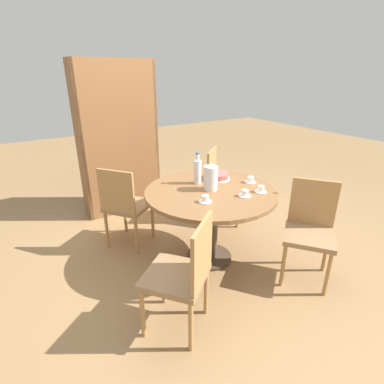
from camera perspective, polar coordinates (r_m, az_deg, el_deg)
ground_plane at (r=3.16m, az=3.24°, el=-12.39°), size 14.00×14.00×0.00m
dining_table at (r=2.86m, az=3.50°, el=-2.53°), size 1.24×1.24×0.75m
chair_a at (r=2.88m, az=21.54°, el=-6.46°), size 0.59×0.59×0.90m
chair_b at (r=3.74m, az=5.69°, el=1.74°), size 0.59×0.59×0.90m
chair_c at (r=3.21m, az=-12.61°, el=-2.30°), size 0.59×0.59×0.90m
chair_d at (r=2.16m, az=-1.67°, el=-15.12°), size 0.59×0.59×0.90m
bookshelf at (r=3.98m, az=-13.78°, el=9.19°), size 1.00×0.28×1.92m
coffee_pot at (r=2.78m, az=3.57°, el=2.83°), size 0.13×0.13×0.27m
water_bottle at (r=2.93m, az=0.97°, el=4.00°), size 0.07×0.07×0.31m
cake_main at (r=3.10m, az=4.72°, el=3.07°), size 0.28×0.28×0.06m
cup_a at (r=2.55m, az=2.53°, el=-1.42°), size 0.11×0.11×0.06m
cup_b at (r=2.70m, az=10.00°, el=-0.33°), size 0.11×0.11×0.06m
cup_c at (r=3.04m, az=11.07°, el=2.21°), size 0.11×0.11×0.06m
cup_d at (r=2.82m, az=12.96°, el=0.44°), size 0.11×0.11×0.06m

